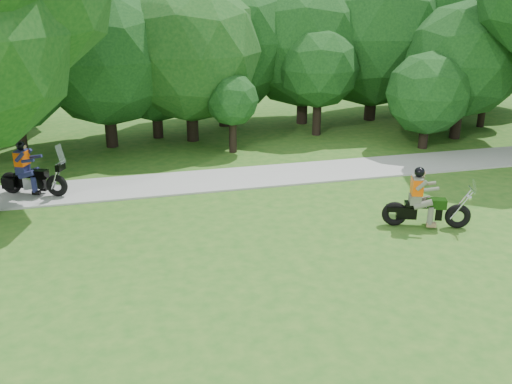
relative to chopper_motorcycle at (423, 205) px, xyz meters
name	(u,v)px	position (x,y,z in m)	size (l,w,h in m)	color
ground	(439,283)	(-1.20, -2.91, -0.62)	(100.00, 100.00, 0.00)	#28621C
walkway	(315,172)	(-1.20, 5.09, -0.59)	(60.00, 2.20, 0.06)	#A5A5A0
tree_line	(251,44)	(-1.75, 11.96, 3.10)	(38.24, 12.26, 7.87)	black
chopper_motorcycle	(423,205)	(0.00, 0.00, 0.00)	(2.29, 1.18, 1.68)	black
touring_motorcycle	(29,176)	(-10.47, 5.07, 0.05)	(2.09, 1.32, 1.69)	black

